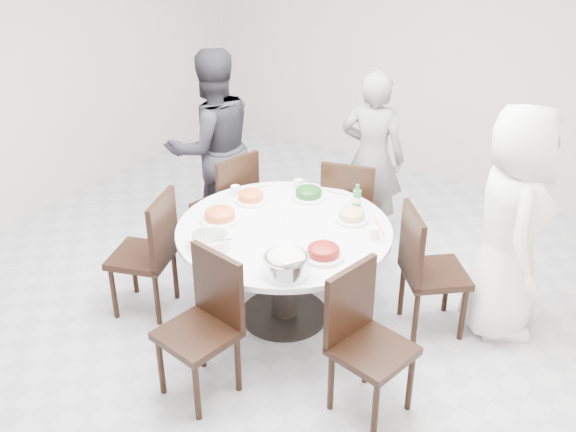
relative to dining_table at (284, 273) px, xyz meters
The scene contains 22 objects.
floor 0.39m from the dining_table, 23.00° to the right, with size 6.00×6.00×0.01m, color #BABABF.
wall_back 3.14m from the dining_table, 88.43° to the left, with size 6.00×0.01×2.80m, color beige.
dining_table is the anchor object (origin of this frame).
chair_ne 1.07m from the dining_table, 26.71° to the left, with size 0.42×0.42×0.95m, color black.
chair_n 0.96m from the dining_table, 89.15° to the left, with size 0.42×0.42×0.95m, color black.
chair_nw 1.03m from the dining_table, 152.77° to the left, with size 0.42×0.42×0.95m, color black.
chair_sw 1.05m from the dining_table, 152.52° to the right, with size 0.42×0.42×0.95m, color black.
chair_s 0.96m from the dining_table, 90.11° to the right, with size 0.42×0.42×0.95m, color black.
chair_se 1.09m from the dining_table, 27.53° to the right, with size 0.42×0.42×0.95m, color black.
diner_right 1.60m from the dining_table, 29.66° to the left, with size 0.82×0.53×1.68m, color white.
diner_middle 1.46m from the dining_table, 91.60° to the left, with size 0.55×0.36×1.52m, color black.
diner_left 1.46m from the dining_table, 149.81° to the left, with size 0.82×0.64×1.69m, color black.
dish_greens 0.64m from the dining_table, 101.60° to the left, with size 0.25×0.25×0.07m, color white.
dish_pale 0.63m from the dining_table, 45.38° to the left, with size 0.24×0.24×0.06m, color white.
dish_orange 0.62m from the dining_table, 155.42° to the left, with size 0.24×0.24×0.06m, color white.
dish_redbrown 0.62m from the dining_table, 23.45° to the right, with size 0.27×0.27×0.07m, color white.
dish_tofu 0.62m from the dining_table, 159.33° to the right, with size 0.28×0.28×0.07m, color white.
rice_bowl 0.73m from the dining_table, 55.04° to the right, with size 0.28×0.28×0.12m, color silver.
soup_bowl 0.69m from the dining_table, 119.63° to the right, with size 0.28×0.28×0.09m, color white.
beverage_bottle 0.76m from the dining_table, 59.69° to the left, with size 0.06×0.06×0.21m, color #2F7745.
tea_cups 0.75m from the dining_table, 90.91° to the left, with size 0.07×0.07×0.08m, color white.
chopsticks 0.75m from the dining_table, 88.05° to the left, with size 0.24×0.04×0.01m, color tan, non-canonical shape.
Camera 1 is at (2.18, -3.34, 3.03)m, focal length 42.00 mm.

